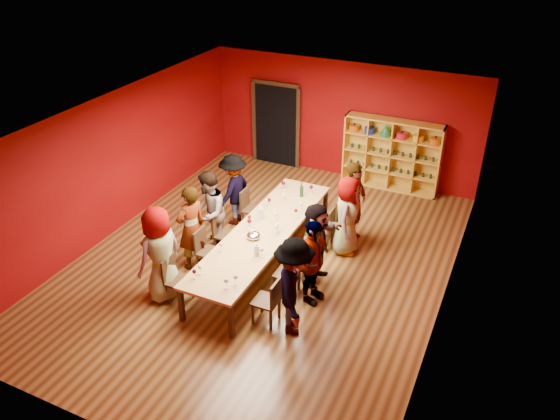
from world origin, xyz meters
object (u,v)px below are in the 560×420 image
object	(u,v)px
chair_person_left_2	(223,231)
person_right_1	(312,262)
spittoon_bowl	(254,236)
person_left_2	(209,212)
person_right_0	(294,287)
person_right_2	(316,244)
person_left_0	(160,254)
chair_person_right_1	(291,272)
chair_person_right_3	(326,226)
person_left_1	(191,228)
shelving_unit	(392,151)
person_right_4	(355,202)
chair_person_left_1	(205,248)
chair_person_left_3	(249,206)
chair_person_right_2	(303,255)
chair_person_right_4	(334,214)
person_left_3	(234,190)
tasting_table	(263,232)
person_right_3	(347,216)
chair_person_right_0	(270,299)
chair_person_left_0	(175,277)

from	to	relation	value
chair_person_left_2	person_right_1	bearing A→B (deg)	-16.83
spittoon_bowl	person_left_2	bearing A→B (deg)	165.07
person_right_0	person_right_2	world-z (taller)	person_right_0
person_left_0	chair_person_right_1	distance (m)	2.36
person_left_2	person_right_1	size ratio (longest dim) A/B	1.06
chair_person_right_3	person_left_1	bearing A→B (deg)	-140.07
shelving_unit	person_right_4	size ratio (longest dim) A/B	1.34
chair_person_left_1	chair_person_left_3	bearing A→B (deg)	90.00
chair_person_left_1	person_left_1	world-z (taller)	person_left_1
chair_person_right_3	chair_person_right_1	bearing A→B (deg)	-90.00
chair_person_right_2	chair_person_right_4	xyz separation A→B (m)	(0.00, 1.71, 0.00)
person_left_0	person_right_2	distance (m)	2.83
person_left_1	chair_person_right_3	xyz separation A→B (m)	(2.11, 1.76, -0.39)
shelving_unit	chair_person_right_1	size ratio (longest dim) A/B	2.70
chair_person_right_3	person_right_4	world-z (taller)	person_right_4
person_left_1	person_left_3	world-z (taller)	person_left_1
person_right_0	tasting_table	bearing A→B (deg)	15.96
chair_person_left_2	person_right_3	size ratio (longest dim) A/B	0.53
person_left_2	chair_person_right_0	distance (m)	2.64
chair_person_left_2	chair_person_left_3	xyz separation A→B (m)	(0.00, 1.16, 0.00)
shelving_unit	person_left_2	world-z (taller)	shelving_unit
chair_person_right_0	person_right_1	distance (m)	1.01
tasting_table	shelving_unit	bearing A→B (deg)	72.08
shelving_unit	chair_person_left_1	distance (m)	5.54
shelving_unit	person_left_3	distance (m)	4.17
chair_person_left_2	chair_person_left_3	size ratio (longest dim) A/B	1.00
chair_person_left_2	chair_person_right_2	world-z (taller)	same
person_left_2	person_right_4	size ratio (longest dim) A/B	0.98
chair_person_left_0	chair_person_left_3	xyz separation A→B (m)	(0.00, 2.86, 0.00)
chair_person_left_3	person_right_3	xyz separation A→B (m)	(2.26, -0.06, 0.35)
chair_person_right_4	person_right_4	size ratio (longest dim) A/B	0.50
person_left_0	person_right_3	xyz separation A→B (m)	(2.52, 2.79, -0.08)
chair_person_right_1	chair_person_right_0	bearing A→B (deg)	-90.00
chair_person_left_1	person_left_2	xyz separation A→B (m)	(-0.30, 0.67, 0.38)
tasting_table	chair_person_left_2	bearing A→B (deg)	-178.38
tasting_table	chair_person_left_3	world-z (taller)	chair_person_left_3
chair_person_left_1	person_right_3	world-z (taller)	person_right_3
person_left_0	person_left_2	size ratio (longest dim) A/B	1.05
chair_person_left_0	person_right_4	xyz separation A→B (m)	(2.25, 3.31, 0.40)
chair_person_left_3	person_right_3	distance (m)	2.29
chair_person_left_3	chair_person_right_4	world-z (taller)	same
chair_person_right_1	chair_person_right_3	xyz separation A→B (m)	(0.00, 1.77, 0.00)
chair_person_right_0	chair_person_right_3	xyz separation A→B (m)	(0.00, 2.63, 0.00)
shelving_unit	person_right_2	bearing A→B (deg)	-93.09
person_right_4	spittoon_bowl	xyz separation A→B (m)	(-1.37, -1.92, -0.08)
chair_person_right_3	chair_person_right_4	world-z (taller)	same
person_left_3	chair_person_right_0	bearing A→B (deg)	43.26
chair_person_left_2	spittoon_bowl	bearing A→B (deg)	-19.65
person_left_3	person_left_1	bearing A→B (deg)	6.93
chair_person_left_0	person_left_1	xyz separation A→B (m)	(-0.29, 1.03, 0.39)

